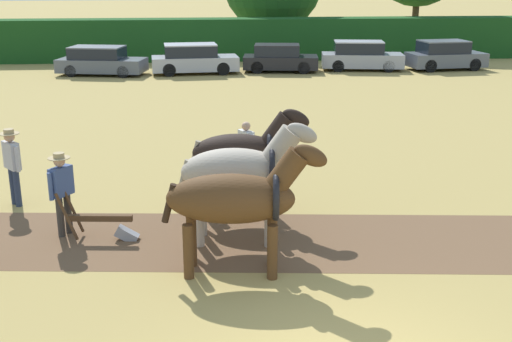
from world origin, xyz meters
The scene contains 14 objects.
plowed_furrow_strip centered at (-5.60, 4.93, 0.00)m, with size 28.15×2.85×0.01m, color brown.
hedgerow centered at (0.00, 31.71, 1.21)m, with size 69.25×1.94×2.42m, color #194719.
draft_horse_lead_left centered at (-1.43, 3.10, 1.36)m, with size 2.87×1.12×2.39m.
draft_horse_lead_right centered at (-1.29, 4.48, 1.40)m, with size 2.73×1.19×2.44m.
draft_horse_trail_left centered at (-1.14, 5.85, 1.38)m, with size 2.61×1.05×2.41m.
plow centered at (-3.90, 4.75, 0.31)m, with size 1.55×0.50×1.13m.
farmer_at_plow centered at (-4.76, 5.09, 0.99)m, with size 0.43×0.57×1.70m.
farmer_beside_team centered at (-0.92, 7.95, 0.91)m, with size 0.39×0.58×1.58m.
farmer_onlooker_right centered at (-6.19, 6.92, 1.04)m, with size 0.47×0.55×1.76m.
parked_car_far_left centered at (-7.01, 26.31, 0.69)m, with size 4.63×2.66×1.44m.
parked_car_left centered at (-2.29, 26.32, 0.73)m, with size 4.53×2.16×1.52m.
parked_car_center_left centered at (2.21, 26.63, 0.69)m, with size 4.08×2.26×1.42m.
parked_car_center centered at (6.63, 26.80, 0.73)m, with size 4.48×2.35×1.54m.
parked_car_center_right centered at (11.16, 26.54, 0.75)m, with size 4.26×2.22×1.55m.
Camera 1 is at (-2.02, -7.10, 5.02)m, focal length 45.00 mm.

